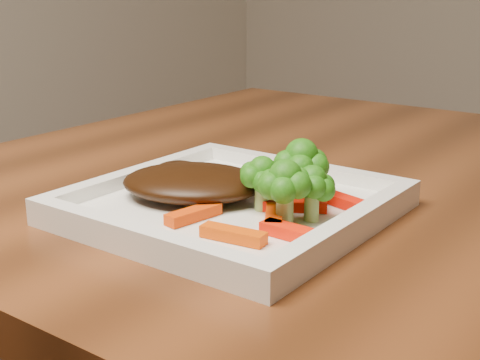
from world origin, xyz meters
The scene contains 13 objects.
plate centered at (-0.40, -0.25, 0.76)m, with size 0.27×0.27×0.01m, color white.
steak centered at (-0.44, -0.25, 0.78)m, with size 0.14×0.11×0.03m, color black.
broccoli_0 centered at (-0.35, -0.21, 0.80)m, with size 0.06×0.06×0.07m, color #216510, non-canonical shape.
broccoli_1 centered at (-0.31, -0.24, 0.79)m, with size 0.05×0.05×0.06m, color #356B11, non-canonical shape.
broccoli_2 centered at (-0.33, -0.27, 0.79)m, with size 0.06×0.06×0.06m, color #1A7713, non-canonical shape.
broccoli_3 centered at (-0.37, -0.25, 0.79)m, with size 0.05×0.05×0.06m, color #116911, non-canonical shape.
carrot_0 centered at (-0.34, -0.32, 0.77)m, with size 0.06×0.02×0.01m, color #E04603.
carrot_1 centered at (-0.30, -0.29, 0.77)m, with size 0.06×0.02×0.01m, color #FD1F04.
carrot_2 centered at (-0.40, -0.30, 0.77)m, with size 0.06×0.02×0.01m, color #DD3A03.
carrot_3 centered at (-0.30, -0.20, 0.77)m, with size 0.06×0.02×0.01m, color red.
carrot_4 centered at (-0.38, -0.18, 0.77)m, with size 0.05×0.01×0.01m, color red.
carrot_5 centered at (-0.34, -0.27, 0.77)m, with size 0.05×0.01×0.01m, color #FF3B04.
carrot_6 centered at (-0.34, -0.23, 0.77)m, with size 0.06×0.02×0.01m, color red.
Camera 1 is at (-0.03, -0.73, 0.97)m, focal length 50.00 mm.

